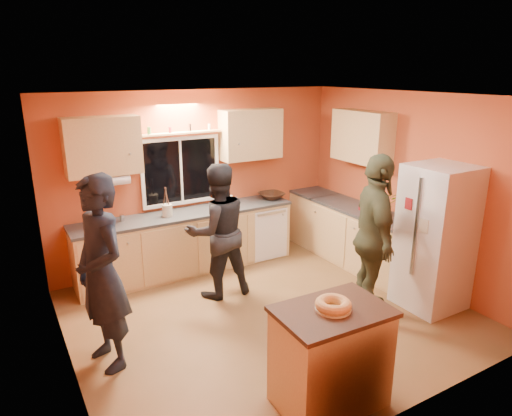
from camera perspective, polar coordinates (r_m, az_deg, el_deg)
ground at (r=5.73m, az=1.64°, el=-13.13°), size 4.50×4.50×0.00m
room_shell at (r=5.52m, az=0.58°, el=3.81°), size 4.54×4.04×2.61m
back_counter at (r=6.91m, az=-5.72°, el=-3.65°), size 4.23×0.62×0.90m
right_counter at (r=7.00m, az=13.17°, el=-3.74°), size 0.62×1.84×0.90m
refrigerator at (r=6.00m, az=21.52°, el=-3.48°), size 0.72×0.70×1.80m
island at (r=4.23m, az=9.28°, el=-17.82°), size 0.99×0.69×0.93m
bundt_pastry at (r=3.97m, az=9.63°, el=-11.82°), size 0.31×0.31×0.09m
person_left at (r=4.68m, az=-18.75°, el=-7.82°), size 0.62×0.81×1.97m
person_center at (r=5.87m, az=-4.84°, el=-2.91°), size 0.89×0.71×1.77m
person_right at (r=5.50m, az=14.58°, el=-3.63°), size 0.99×1.25×1.98m
mixing_bowl at (r=7.25m, az=1.95°, el=1.56°), size 0.39×0.39×0.10m
utensil_crock at (r=6.48m, az=-11.02°, el=-0.29°), size 0.14×0.14×0.17m
potted_plant at (r=6.64m, az=15.86°, el=0.49°), size 0.36×0.34×0.32m
red_box at (r=6.84m, az=13.52°, el=0.03°), size 0.17×0.13×0.07m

